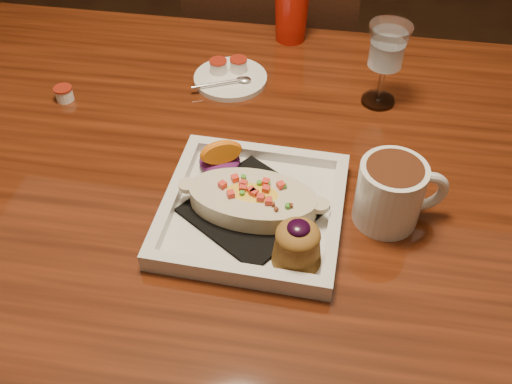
% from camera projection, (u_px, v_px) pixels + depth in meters
% --- Properties ---
extents(floor, '(7.00, 7.00, 0.00)m').
position_uv_depth(floor, '(235.00, 377.00, 1.46)').
color(floor, black).
rests_on(floor, ground).
extents(table, '(1.50, 0.90, 0.75)m').
position_uv_depth(table, '(225.00, 202.00, 1.00)').
color(table, '#66250E').
rests_on(table, floor).
extents(chair_far, '(0.42, 0.42, 0.93)m').
position_uv_depth(chair_far, '(274.00, 74.00, 1.54)').
color(chair_far, black).
rests_on(chair_far, floor).
extents(plate, '(0.27, 0.27, 0.08)m').
position_uv_depth(plate, '(257.00, 209.00, 0.82)').
color(plate, silver).
rests_on(plate, table).
extents(coffee_mug, '(0.13, 0.10, 0.10)m').
position_uv_depth(coffee_mug, '(392.00, 191.00, 0.80)').
color(coffee_mug, silver).
rests_on(coffee_mug, table).
extents(goblet, '(0.07, 0.07, 0.15)m').
position_uv_depth(goblet, '(387.00, 51.00, 0.97)').
color(goblet, silver).
rests_on(goblet, table).
extents(saucer, '(0.14, 0.14, 0.09)m').
position_uv_depth(saucer, '(229.00, 76.00, 1.09)').
color(saucer, silver).
rests_on(saucer, table).
extents(creamer_loose, '(0.03, 0.03, 0.03)m').
position_uv_depth(creamer_loose, '(64.00, 94.00, 1.04)').
color(creamer_loose, white).
rests_on(creamer_loose, table).
extents(red_tumbler, '(0.07, 0.07, 0.12)m').
position_uv_depth(red_tumbler, '(291.00, 12.00, 1.16)').
color(red_tumbler, red).
rests_on(red_tumbler, table).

